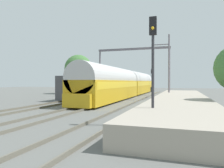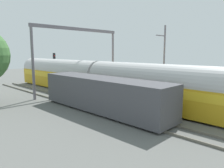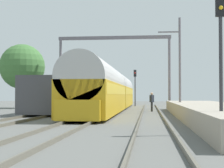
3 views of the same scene
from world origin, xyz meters
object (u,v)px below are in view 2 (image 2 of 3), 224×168
(person_crossing, at_px, (137,86))
(railway_signal_far, at_px, (54,64))
(passenger_train, at_px, (98,79))
(freight_car, at_px, (102,94))
(catenary_gantry, at_px, (79,47))

(person_crossing, distance_m, railway_signal_far, 15.17)
(passenger_train, relative_size, railway_signal_far, 6.84)
(passenger_train, bearing_deg, freight_car, -128.86)
(person_crossing, relative_size, railway_signal_far, 0.36)
(passenger_train, height_order, freight_car, passenger_train)
(freight_car, height_order, person_crossing, freight_car)
(person_crossing, bearing_deg, passenger_train, -86.73)
(freight_car, height_order, catenary_gantry, catenary_gantry)
(passenger_train, xyz_separation_m, freight_car, (-3.91, -4.85, -0.50))
(passenger_train, bearing_deg, catenary_gantry, 90.00)
(freight_car, distance_m, catenary_gantry, 10.10)
(person_crossing, xyz_separation_m, railway_signal_far, (-2.06, 14.88, 2.06))
(passenger_train, height_order, person_crossing, passenger_train)
(person_crossing, height_order, catenary_gantry, catenary_gantry)
(freight_car, bearing_deg, railway_signal_far, 71.50)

